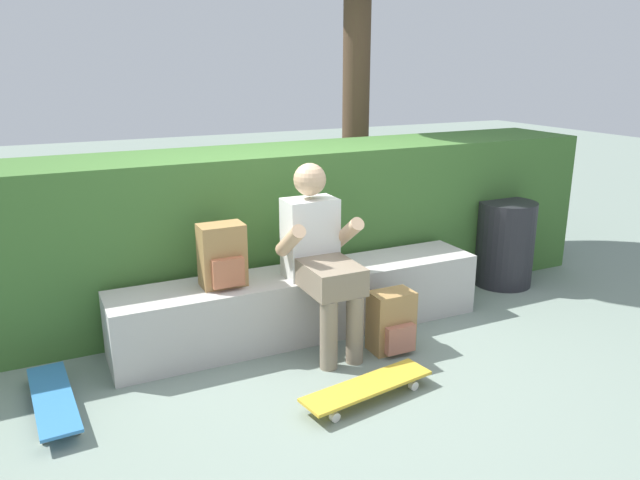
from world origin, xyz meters
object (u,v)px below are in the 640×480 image
Objects in this scene: skateboard_near_person at (367,387)px; trash_bin at (505,243)px; bench_main at (304,303)px; person_skater at (320,252)px; backpack_on_ground at (392,322)px; skateboard_beside_bench at (53,399)px; backpack_on_bench at (223,256)px.

trash_bin is (1.95, 1.10, 0.28)m from skateboard_near_person.
bench_main is 1.92m from trash_bin.
person_skater is at bearing -85.04° from bench_main.
trash_bin is at bearing 4.80° from bench_main.
skateboard_near_person is (-0.06, -0.73, -0.57)m from person_skater.
backpack_on_ground is at bearing -35.40° from person_skater.
skateboard_beside_bench is at bearing -176.24° from person_skater.
trash_bin is (1.91, 0.16, 0.13)m from bench_main.
skateboard_near_person is at bearing -21.50° from skateboard_beside_bench.
skateboard_beside_bench is at bearing 158.50° from skateboard_near_person.
backpack_on_ground reaches higher than skateboard_near_person.
trash_bin reaches higher than skateboard_near_person.
person_skater is 1.45× the size of skateboard_near_person.
person_skater is at bearing -19.33° from backpack_on_bench.
bench_main is 3.65× the size of trash_bin.
backpack_on_bench is at bearing 160.67° from person_skater.
trash_bin is (1.51, 0.65, 0.16)m from backpack_on_ground.
trash_bin is at bearing 29.52° from skateboard_near_person.
person_skater is 2.99× the size of backpack_on_ground.
skateboard_near_person is 1.21m from backpack_on_bench.
skateboard_beside_bench is 3.58m from trash_bin.
bench_main is 0.96m from skateboard_near_person.
backpack_on_bench is (1.06, 0.31, 0.56)m from skateboard_beside_bench.
bench_main reaches higher than backpack_on_ground.
bench_main is 3.19× the size of skateboard_beside_bench.
person_skater is 1.74m from skateboard_beside_bench.
backpack_on_ground is (0.40, -0.49, -0.03)m from bench_main.
person_skater is at bearing 3.76° from skateboard_beside_bench.
skateboard_near_person is 1.16× the size of trash_bin.
skateboard_near_person is at bearing -92.36° from bench_main.
trash_bin is (1.89, 0.37, -0.29)m from person_skater.
bench_main is 3.15× the size of skateboard_near_person.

